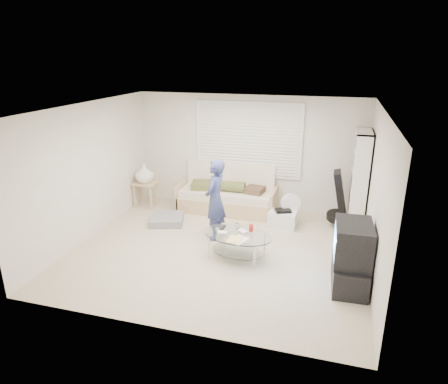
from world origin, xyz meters
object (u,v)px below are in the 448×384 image
(bookshelf, at_px, (359,181))
(tv_unit, at_px, (351,256))
(coffee_table, at_px, (237,239))
(futon_sofa, at_px, (227,196))

(bookshelf, relative_size, tv_unit, 1.93)
(bookshelf, distance_m, coffee_table, 2.77)
(bookshelf, height_order, tv_unit, bookshelf)
(tv_unit, height_order, coffee_table, tv_unit)
(bookshelf, bearing_deg, coffee_table, -136.33)
(tv_unit, bearing_deg, bookshelf, 86.80)
(futon_sofa, relative_size, tv_unit, 2.11)
(tv_unit, bearing_deg, futon_sofa, 136.51)
(tv_unit, xyz_separation_m, coffee_table, (-1.82, 0.38, -0.14))
(futon_sofa, bearing_deg, tv_unit, -43.49)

